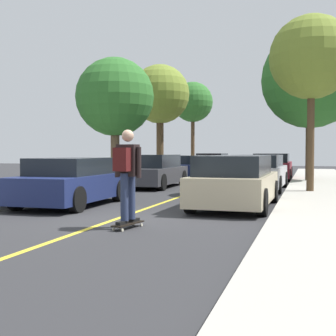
# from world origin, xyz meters

# --- Properties ---
(ground) EXTENTS (80.00, 80.00, 0.00)m
(ground) POSITION_xyz_m (0.00, 0.00, 0.00)
(ground) COLOR #2D2D30
(center_line) EXTENTS (0.12, 39.20, 0.01)m
(center_line) POSITION_xyz_m (0.00, 4.00, 0.00)
(center_line) COLOR gold
(center_line) RESTS_ON ground
(parked_car_left_nearest) EXTENTS (1.94, 4.04, 1.30)m
(parked_car_left_nearest) POSITION_xyz_m (-2.17, 1.87, 0.65)
(parked_car_left_nearest) COLOR navy
(parked_car_left_nearest) RESTS_ON ground
(parked_car_left_near) EXTENTS (2.03, 4.62, 1.34)m
(parked_car_left_near) POSITION_xyz_m (-2.17, 8.63, 0.66)
(parked_car_left_near) COLOR #38383D
(parked_car_left_near) RESTS_ON ground
(parked_car_left_far) EXTENTS (1.95, 4.21, 1.27)m
(parked_car_left_far) POSITION_xyz_m (-2.17, 14.54, 0.62)
(parked_car_left_far) COLOR navy
(parked_car_left_far) RESTS_ON ground
(parked_car_left_farthest) EXTENTS (2.01, 4.66, 1.36)m
(parked_car_left_farthest) POSITION_xyz_m (-2.17, 20.89, 0.67)
(parked_car_left_farthest) COLOR maroon
(parked_car_left_farthest) RESTS_ON ground
(parked_car_right_nearest) EXTENTS (1.95, 4.35, 1.36)m
(parked_car_right_nearest) POSITION_xyz_m (2.17, 2.64, 0.68)
(parked_car_right_nearest) COLOR #BCAD89
(parked_car_right_nearest) RESTS_ON ground
(parked_car_right_near) EXTENTS (2.00, 4.40, 1.35)m
(parked_car_right_near) POSITION_xyz_m (2.17, 8.44, 0.68)
(parked_car_right_near) COLOR #B7B7BC
(parked_car_right_near) RESTS_ON ground
(parked_car_right_far) EXTENTS (2.02, 4.48, 1.38)m
(parked_car_right_far) POSITION_xyz_m (2.17, 15.08, 0.69)
(parked_car_right_far) COLOR maroon
(parked_car_right_far) RESTS_ON ground
(street_tree_left_nearest) EXTENTS (3.39, 3.39, 5.39)m
(street_tree_left_nearest) POSITION_xyz_m (-4.05, 9.01, 3.82)
(street_tree_left_nearest) COLOR brown
(street_tree_left_nearest) RESTS_ON sidewalk_left
(street_tree_left_near) EXTENTS (3.31, 3.31, 6.23)m
(street_tree_left_near) POSITION_xyz_m (-4.05, 15.27, 4.67)
(street_tree_left_near) COLOR #4C3823
(street_tree_left_near) RESTS_ON sidewalk_left
(street_tree_left_far) EXTENTS (2.90, 2.90, 6.38)m
(street_tree_left_far) POSITION_xyz_m (-4.05, 22.89, 5.04)
(street_tree_left_far) COLOR #4C3823
(street_tree_left_far) RESTS_ON sidewalk_left
(street_tree_right_nearest) EXTENTS (2.82, 2.82, 5.91)m
(street_tree_right_nearest) POSITION_xyz_m (4.05, 6.91, 4.62)
(street_tree_right_nearest) COLOR #4C3823
(street_tree_right_nearest) RESTS_ON sidewalk_right
(street_tree_right_near) EXTENTS (4.53, 4.53, 6.95)m
(street_tree_right_near) POSITION_xyz_m (4.05, 13.04, 4.81)
(street_tree_right_near) COLOR #4C3823
(street_tree_right_near) RESTS_ON sidewalk_right
(skateboard) EXTENTS (0.37, 0.87, 0.10)m
(skateboard) POSITION_xyz_m (0.70, -1.17, 0.09)
(skateboard) COLOR black
(skateboard) RESTS_ON ground
(skateboarder) EXTENTS (0.59, 0.71, 1.78)m
(skateboarder) POSITION_xyz_m (0.70, -1.20, 1.12)
(skateboarder) COLOR black
(skateboarder) RESTS_ON skateboard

